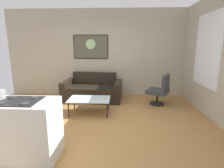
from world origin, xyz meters
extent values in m
cube|color=#A1723D|center=(0.00, 0.00, -0.02)|extent=(6.40, 6.40, 0.04)
cube|color=#AFA68D|center=(0.00, 2.42, 1.40)|extent=(6.40, 0.05, 2.80)
cube|color=#ABA48D|center=(2.62, 0.30, 1.40)|extent=(0.05, 6.40, 2.80)
cube|color=black|center=(-0.32, 1.78, 0.22)|extent=(1.47, 1.00, 0.44)
cube|color=black|center=(-0.29, 2.15, 0.62)|extent=(1.41, 0.26, 0.38)
cube|color=black|center=(-1.11, 1.84, 0.30)|extent=(0.24, 0.91, 0.59)
cube|color=black|center=(0.47, 1.73, 0.30)|extent=(0.24, 0.91, 0.59)
cube|color=silver|center=(-0.22, 0.66, 0.37)|extent=(1.00, 0.63, 0.02)
cylinder|color=#232326|center=(-0.67, 0.39, 0.18)|extent=(0.03, 0.03, 0.36)
cylinder|color=#232326|center=(0.23, 0.39, 0.18)|extent=(0.03, 0.03, 0.36)
cylinder|color=#232326|center=(-0.67, 0.92, 0.18)|extent=(0.03, 0.03, 0.36)
cylinder|color=#232326|center=(0.23, 0.92, 0.18)|extent=(0.03, 0.03, 0.36)
cylinder|color=black|center=(1.60, 1.43, 0.02)|extent=(0.40, 0.40, 0.04)
cylinder|color=black|center=(1.60, 1.43, 0.22)|extent=(0.06, 0.06, 0.35)
cube|color=#2B3135|center=(1.60, 1.43, 0.38)|extent=(0.76, 0.76, 0.10)
cube|color=#2B3135|center=(1.78, 1.33, 0.66)|extent=(0.34, 0.55, 0.45)
cube|color=white|center=(-1.20, -1.12, 0.44)|extent=(1.62, 0.61, 0.88)
cube|color=black|center=(-0.91, -1.12, 0.89)|extent=(0.60, 0.49, 0.01)
cylinder|color=#2D2D2D|center=(-1.08, -1.26, 0.90)|extent=(0.11, 0.11, 0.01)
cylinder|color=#2D2D2D|center=(-0.74, -1.26, 0.90)|extent=(0.11, 0.11, 0.01)
cylinder|color=#2D2D2D|center=(-1.08, -0.98, 0.90)|extent=(0.11, 0.11, 0.01)
cylinder|color=#2D2D2D|center=(-0.74, -0.98, 0.90)|extent=(0.11, 0.11, 0.01)
cube|color=black|center=(-0.43, 2.39, 1.61)|extent=(1.13, 0.01, 0.77)
cube|color=#525140|center=(-0.43, 2.38, 1.61)|extent=(1.08, 0.02, 0.72)
cylinder|color=#A0CC89|center=(-0.43, 2.37, 1.69)|extent=(0.32, 0.01, 0.32)
cube|color=silver|center=(2.59, 0.90, 1.53)|extent=(0.02, 1.23, 1.74)
cube|color=white|center=(2.58, 0.90, 1.53)|extent=(0.01, 1.15, 1.66)
cube|color=silver|center=(2.58, 0.90, 1.53)|extent=(0.01, 0.04, 1.66)
camera|label=1|loc=(0.51, -3.41, 1.65)|focal=28.07mm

